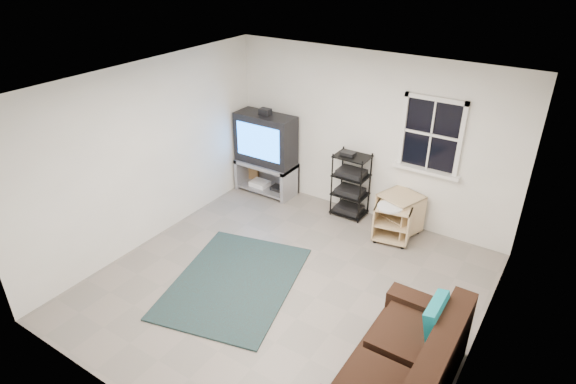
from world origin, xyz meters
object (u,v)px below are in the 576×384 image
Objects in this scene: side_table_left at (401,212)px; side_table_right at (393,218)px; tv_unit at (266,147)px; av_rack at (350,189)px; sofa at (400,378)px.

side_table_left is 1.13× the size of side_table_right.
tv_unit is 1.42× the size of av_rack.
side_table_right is (0.85, -0.27, -0.13)m from av_rack.
av_rack is 0.89m from side_table_left.
av_rack is 0.90m from side_table_right.
tv_unit is 4.66m from sofa.
av_rack is at bearing 124.23° from sofa.
side_table_right is at bearing -17.38° from av_rack.
side_table_left reaches higher than side_table_right.
tv_unit is 0.77× the size of sofa.
side_table_right is 2.94m from sofa.
av_rack reaches higher than side_table_right.
sofa is (1.17, -2.70, -0.01)m from side_table_right.
side_table_right is at bearing 113.38° from sofa.
side_table_left is 3.15m from sofa.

